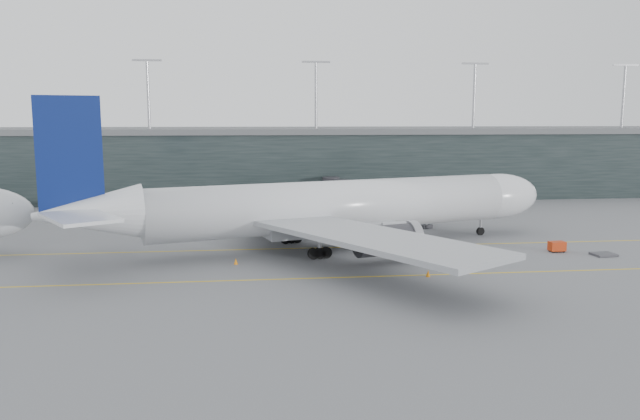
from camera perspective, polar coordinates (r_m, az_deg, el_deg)
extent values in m
plane|color=slate|center=(88.68, -0.26, -2.95)|extent=(320.00, 320.00, 0.00)
cube|color=gold|center=(84.79, 0.04, -3.47)|extent=(160.00, 0.25, 0.02)
cube|color=gold|center=(69.34, 1.55, -6.19)|extent=(160.00, 0.25, 0.02)
cube|color=gold|center=(108.81, 1.21, -0.81)|extent=(0.25, 60.00, 0.02)
cube|color=black|center=(145.11, -2.76, 4.29)|extent=(240.00, 35.00, 14.00)
cube|color=#56585B|center=(144.76, -2.78, 7.29)|extent=(240.00, 36.00, 1.20)
cylinder|color=#9E9EA3|center=(136.05, -15.43, 10.04)|extent=(0.60, 0.60, 14.00)
cylinder|color=#9E9EA3|center=(135.26, -0.37, 10.35)|extent=(0.60, 0.60, 14.00)
cylinder|color=#9E9EA3|center=(143.29, 13.90, 10.00)|extent=(0.60, 0.60, 14.00)
cylinder|color=#9E9EA3|center=(158.81, 25.99, 9.23)|extent=(0.60, 0.60, 14.00)
cylinder|color=silver|center=(83.78, 1.35, 0.39)|extent=(50.13, 20.50, 6.77)
ellipsoid|color=silver|center=(97.69, 15.85, 1.23)|extent=(15.54, 10.46, 6.77)
cone|color=silver|center=(76.59, -20.43, -0.32)|extent=(13.35, 9.59, 6.50)
cube|color=#999CA1|center=(83.75, 0.67, -1.42)|extent=(18.30, 10.11, 2.18)
cube|color=black|center=(100.19, 17.73, 1.95)|extent=(3.22, 3.82, 0.87)
cube|color=#999CA1|center=(67.50, 4.66, -2.54)|extent=(25.18, 32.04, 0.60)
cylinder|color=#313136|center=(76.06, 6.04, -2.73)|extent=(8.41, 5.80, 3.82)
cube|color=#999CA1|center=(98.41, -4.41, 0.94)|extent=(9.93, 31.70, 0.60)
cylinder|color=#313136|center=(94.49, 0.00, -0.49)|extent=(8.41, 5.80, 3.82)
cube|color=#0A1958|center=(75.87, -21.94, 4.75)|extent=(6.97, 2.50, 13.10)
cube|color=silver|center=(70.54, -21.13, -0.63)|extent=(10.23, 11.52, 0.38)
cube|color=silver|center=(82.43, -21.39, 0.60)|extent=(6.21, 9.95, 0.38)
cylinder|color=black|center=(96.79, 14.45, -1.89)|extent=(1.28, 0.75, 1.20)
cylinder|color=#9E9EA3|center=(96.65, 14.47, -1.41)|extent=(0.33, 0.33, 2.84)
cylinder|color=black|center=(78.23, -0.02, -3.96)|extent=(1.52, 0.92, 1.42)
cylinder|color=black|center=(87.80, -2.66, -2.60)|extent=(1.52, 0.92, 1.42)
cube|color=#27262B|center=(94.43, 12.67, 0.23)|extent=(3.76, 3.95, 2.44)
cube|color=#27262B|center=(99.91, 9.94, 0.75)|extent=(6.28, 11.30, 2.18)
cube|color=#27262B|center=(108.91, 6.24, 1.46)|extent=(6.48, 11.39, 2.26)
cube|color=#27262B|center=(118.30, 3.11, 2.05)|extent=(6.68, 11.47, 2.35)
cylinder|color=#9E9EA3|center=(100.78, 9.69, -0.73)|extent=(0.44, 0.44, 3.31)
cube|color=#313136|center=(101.00, 9.67, -1.49)|extent=(2.10, 1.87, 0.61)
cylinder|color=#27262B|center=(131.29, 7.16, 2.63)|extent=(3.48, 3.48, 2.61)
cylinder|color=#27262B|center=(131.60, 7.13, 1.42)|extent=(1.57, 1.57, 3.13)
cube|color=black|center=(86.81, -26.46, 0.44)|extent=(2.80, 3.53, 0.86)
cube|color=#B52E0C|center=(87.81, 20.85, -3.10)|extent=(2.10, 1.39, 1.21)
cylinder|color=black|center=(87.17, 20.55, -3.57)|extent=(0.38, 0.16, 0.37)
cylinder|color=black|center=(87.90, 21.40, -3.52)|extent=(0.38, 0.16, 0.37)
cylinder|color=black|center=(87.95, 20.26, -3.45)|extent=(0.38, 0.16, 0.37)
cylinder|color=black|center=(88.68, 21.10, -3.40)|extent=(0.38, 0.16, 0.37)
cube|color=#38383D|center=(87.93, 24.51, -3.71)|extent=(3.03, 2.54, 0.28)
cube|color=#313136|center=(98.13, -4.20, -1.76)|extent=(2.14, 1.72, 0.21)
cube|color=#ACB1B9|center=(97.97, -4.20, -1.21)|extent=(1.71, 1.61, 1.60)
cube|color=navy|center=(97.83, -4.21, -0.73)|extent=(1.77, 1.66, 0.09)
cube|color=#313136|center=(100.71, -1.79, -1.49)|extent=(2.13, 1.77, 0.20)
cube|color=#B3B7C0|center=(100.56, -1.79, -0.98)|extent=(1.73, 1.64, 1.50)
cube|color=navy|center=(100.43, -1.79, -0.55)|extent=(1.78, 1.69, 0.08)
cube|color=#313136|center=(98.81, -0.19, -1.68)|extent=(2.30, 2.08, 0.19)
cube|color=silver|center=(98.66, -0.19, -1.20)|extent=(1.91, 1.86, 1.41)
cube|color=navy|center=(98.54, -0.19, -0.77)|extent=(1.97, 1.92, 0.08)
cone|color=orange|center=(92.16, 20.74, -2.85)|extent=(0.44, 0.44, 0.69)
cone|color=orange|center=(70.63, 9.86, -5.72)|extent=(0.49, 0.49, 0.78)
cone|color=red|center=(101.96, 3.31, -1.23)|extent=(0.50, 0.50, 0.80)
cone|color=orange|center=(76.01, -7.70, -4.65)|extent=(0.50, 0.50, 0.79)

